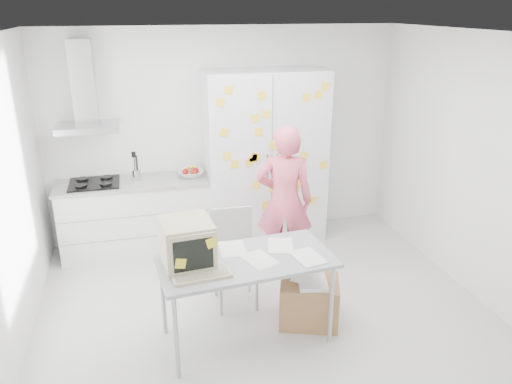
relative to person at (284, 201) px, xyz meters
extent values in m
cube|color=silver|center=(-0.43, -0.75, -0.88)|extent=(4.50, 4.00, 0.02)
cube|color=white|center=(-0.43, 1.25, 0.48)|extent=(4.50, 0.02, 2.70)
cube|color=white|center=(-2.68, -0.75, 0.48)|extent=(0.02, 4.00, 2.70)
cube|color=white|center=(1.82, -0.75, 0.48)|extent=(0.02, 4.00, 2.70)
cube|color=white|center=(-0.43, -0.75, 1.83)|extent=(4.50, 4.00, 0.02)
cube|color=white|center=(-1.63, 0.95, -0.43)|extent=(1.80, 0.60, 0.88)
cube|color=gray|center=(-1.63, 0.65, -0.29)|extent=(1.76, 0.01, 0.01)
cube|color=gray|center=(-1.63, 0.65, -0.57)|extent=(1.76, 0.01, 0.01)
cube|color=#9E9E99|center=(-1.63, 0.95, 0.03)|extent=(1.84, 0.63, 0.04)
cube|color=black|center=(-2.08, 0.95, 0.06)|extent=(0.58, 0.50, 0.03)
cylinder|color=black|center=(-2.22, 0.83, 0.09)|extent=(0.14, 0.14, 0.02)
cylinder|color=black|center=(-1.94, 0.83, 0.09)|extent=(0.14, 0.14, 0.02)
cylinder|color=black|center=(-2.22, 1.07, 0.09)|extent=(0.14, 0.14, 0.02)
cylinder|color=black|center=(-1.94, 1.07, 0.09)|extent=(0.14, 0.14, 0.02)
cylinder|color=silver|center=(-1.58, 0.95, 0.12)|extent=(0.10, 0.10, 0.14)
cylinder|color=black|center=(-1.60, 0.96, 0.22)|extent=(0.01, 0.01, 0.30)
cylinder|color=black|center=(-1.56, 0.94, 0.22)|extent=(0.01, 0.01, 0.30)
cylinder|color=black|center=(-1.58, 0.97, 0.22)|extent=(0.01, 0.01, 0.30)
cube|color=black|center=(-1.60, 0.96, 0.38)|extent=(0.05, 0.01, 0.07)
imported|color=white|center=(-0.93, 0.95, 0.09)|extent=(0.31, 0.31, 0.08)
sphere|color=#B2140F|center=(-0.99, 0.97, 0.12)|extent=(0.08, 0.08, 0.08)
sphere|color=#B2140F|center=(-0.90, 0.90, 0.12)|extent=(0.08, 0.08, 0.08)
sphere|color=#B2140F|center=(-0.86, 0.99, 0.12)|extent=(0.08, 0.08, 0.08)
cylinder|color=yellow|center=(-0.95, 0.97, 0.16)|extent=(0.09, 0.17, 0.10)
cylinder|color=yellow|center=(-0.93, 0.97, 0.16)|extent=(0.04, 0.17, 0.10)
cylinder|color=yellow|center=(-0.90, 0.97, 0.16)|extent=(0.08, 0.17, 0.10)
cube|color=silver|center=(-2.08, 1.00, 0.73)|extent=(0.70, 0.48, 0.07)
cube|color=silver|center=(-2.08, 1.12, 1.23)|extent=(0.26, 0.24, 0.95)
cube|color=silver|center=(0.02, 0.93, 0.23)|extent=(1.50, 0.65, 2.20)
cube|color=slate|center=(0.02, 0.60, 0.23)|extent=(0.01, 0.01, 2.16)
cube|color=silver|center=(-0.04, 0.59, 0.23)|extent=(0.02, 0.02, 0.30)
cube|color=silver|center=(0.08, 0.59, 0.23)|extent=(0.02, 0.02, 0.30)
cube|color=yellow|center=(0.43, 0.59, 1.04)|extent=(0.10, 0.00, 0.10)
cube|color=yellow|center=(0.58, 0.59, 1.06)|extent=(0.12, 0.00, 0.12)
cube|color=yellow|center=(0.69, 0.59, 0.19)|extent=(0.12, 0.00, 0.12)
cube|color=yellow|center=(-0.21, 0.59, 0.35)|extent=(0.10, 0.00, 0.10)
cube|color=yellow|center=(0.03, 0.59, 0.49)|extent=(0.12, 0.00, 0.12)
cube|color=yellow|center=(0.39, 0.59, -0.01)|extent=(0.12, 0.00, 0.12)
cube|color=yellow|center=(-0.18, 0.59, 0.00)|extent=(0.10, 0.00, 0.10)
cube|color=yellow|center=(-0.11, 0.59, 1.08)|extent=(0.12, 0.00, 0.12)
cube|color=yellow|center=(0.11, 0.59, -0.06)|extent=(0.12, 0.00, 0.12)
cube|color=yellow|center=(0.43, 0.59, 0.33)|extent=(0.12, 0.00, 0.12)
cube|color=yellow|center=(0.31, 0.59, 0.07)|extent=(0.10, 0.00, 0.10)
cube|color=yellow|center=(-0.19, 0.59, 0.82)|extent=(0.12, 0.00, 0.12)
cube|color=yellow|center=(-0.44, 0.59, 0.28)|extent=(0.10, 0.00, 0.10)
cube|color=yellow|center=(-0.53, 0.59, 0.39)|extent=(0.10, 0.00, 0.10)
cube|color=yellow|center=(-0.59, 0.59, 1.02)|extent=(0.11, 0.00, 0.11)
cube|color=yellow|center=(-0.05, 0.59, -0.28)|extent=(0.10, 0.00, 0.10)
cube|color=yellow|center=(-0.18, 0.59, 0.35)|extent=(0.11, 0.00, 0.11)
cube|color=yellow|center=(0.56, 0.59, -0.27)|extent=(0.11, 0.00, 0.11)
cube|color=yellow|center=(0.66, 0.59, 1.16)|extent=(0.10, 0.00, 0.10)
cube|color=yellow|center=(-0.15, 0.59, 0.66)|extent=(0.10, 0.00, 0.10)
cube|color=yellow|center=(-0.26, 0.59, 0.29)|extent=(0.11, 0.00, 0.11)
cube|color=yellow|center=(0.20, 0.59, -0.35)|extent=(0.10, 0.00, 0.10)
cube|color=yellow|center=(-0.50, 0.59, 1.16)|extent=(0.10, 0.00, 0.10)
cube|color=yellow|center=(-0.56, 0.59, 0.67)|extent=(0.12, 0.00, 0.12)
cube|color=yellow|center=(0.33, 0.59, -0.10)|extent=(0.11, 0.00, 0.11)
cube|color=yellow|center=(-0.06, 0.59, 0.87)|extent=(0.11, 0.00, 0.11)
cube|color=yellow|center=(0.29, 0.59, 0.42)|extent=(0.11, 0.00, 0.11)
cube|color=yellow|center=(0.04, 0.59, -0.07)|extent=(0.11, 0.00, 0.11)
imported|color=#E35873|center=(0.00, 0.00, 0.00)|extent=(0.73, 0.59, 1.73)
cube|color=gray|center=(-0.71, -1.14, -0.05)|extent=(1.60, 0.91, 0.03)
cylinder|color=#A1A0A5|center=(-1.38, -1.52, -0.47)|extent=(0.04, 0.04, 0.79)
cylinder|color=#A1A0A5|center=(0.02, -1.39, -0.47)|extent=(0.04, 0.04, 0.79)
cylinder|color=#A1A0A5|center=(-1.44, -0.89, -0.47)|extent=(0.04, 0.04, 0.79)
cylinder|color=#A1A0A5|center=(-0.04, -0.76, -0.47)|extent=(0.04, 0.04, 0.79)
cube|color=tan|center=(-1.21, -1.10, 0.16)|extent=(0.46, 0.48, 0.40)
cube|color=tan|center=(-1.19, -1.33, 0.16)|extent=(0.40, 0.06, 0.35)
cube|color=black|center=(-1.19, -1.34, 0.16)|extent=(0.33, 0.04, 0.27)
cube|color=yellow|center=(-1.30, -1.36, 0.11)|extent=(0.10, 0.01, 0.10)
cube|color=yellow|center=(-1.03, -1.33, 0.25)|extent=(0.10, 0.01, 0.10)
cube|color=tan|center=(-1.13, -1.38, -0.02)|extent=(0.50, 0.21, 0.03)
cube|color=gray|center=(-1.13, -1.38, -0.01)|extent=(0.45, 0.16, 0.01)
cube|color=silver|center=(-0.60, -1.19, -0.04)|extent=(0.33, 0.38, 0.00)
cube|color=silver|center=(-0.34, -0.98, -0.03)|extent=(0.31, 0.37, 0.00)
cube|color=silver|center=(-0.17, -1.26, -0.03)|extent=(0.29, 0.36, 0.00)
cube|color=silver|center=(-0.78, -0.93, -0.03)|extent=(0.25, 0.34, 0.00)
cube|color=#A4A4A2|center=(-0.69, -0.56, -0.38)|extent=(0.46, 0.46, 0.04)
cube|color=#A4A4A2|center=(-0.68, -0.35, -0.12)|extent=(0.43, 0.04, 0.49)
cylinder|color=#A1A0A4|center=(-0.87, -0.73, -0.64)|extent=(0.03, 0.03, 0.46)
cylinder|color=#A1A0A4|center=(-0.51, -0.74, -0.64)|extent=(0.03, 0.03, 0.46)
cylinder|color=#A1A0A4|center=(-0.86, -0.37, -0.64)|extent=(0.03, 0.03, 0.46)
cylinder|color=#A1A0A4|center=(-0.50, -0.38, -0.64)|extent=(0.03, 0.03, 0.46)
cube|color=#A07345|center=(-0.06, -1.04, -0.64)|extent=(0.67, 0.61, 0.44)
cube|color=white|center=(-0.04, -1.07, -0.40)|extent=(0.34, 0.41, 0.04)
cube|color=white|center=(-0.07, -0.99, -0.38)|extent=(0.39, 0.40, 0.00)
camera|label=1|loc=(-1.57, -4.95, 2.06)|focal=35.00mm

